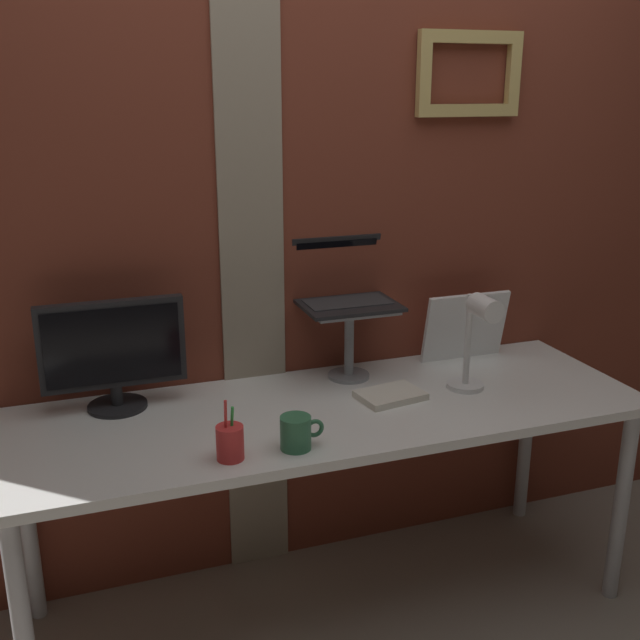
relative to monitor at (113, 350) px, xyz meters
name	(u,v)px	position (x,y,z in m)	size (l,w,h in m)	color
ground_plane	(356,598)	(0.71, -0.21, -0.91)	(6.00, 6.00, 0.00)	gray
brick_wall_back	(317,199)	(0.71, 0.18, 0.39)	(3.15, 0.16, 2.60)	brown
desk	(331,427)	(0.62, -0.21, -0.26)	(1.96, 0.66, 0.72)	white
monitor	(113,350)	(0.00, 0.00, 0.00)	(0.43, 0.18, 0.34)	black
laptop_stand	(349,331)	(0.76, 0.00, -0.02)	(0.28, 0.22, 0.25)	gray
laptop	(342,286)	(0.76, 0.07, 0.12)	(0.32, 0.29, 0.22)	black
whiteboard_panel	(465,327)	(1.22, 0.03, -0.06)	(0.32, 0.02, 0.25)	white
desk_lamp	(477,333)	(1.09, -0.26, 0.02)	(0.12, 0.20, 0.33)	white
pen_cup	(230,442)	(0.25, -0.44, -0.14)	(0.07, 0.07, 0.17)	red
coffee_mug	(297,433)	(0.44, -0.44, -0.14)	(0.12, 0.09, 0.09)	#33724C
paper_clutter_stack	(390,395)	(0.82, -0.21, -0.18)	(0.20, 0.14, 0.02)	silver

